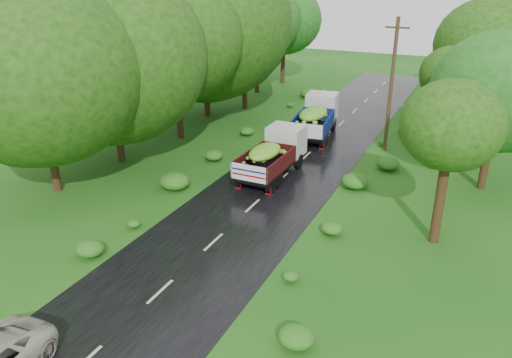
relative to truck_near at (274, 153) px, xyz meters
The scene contains 9 objects.
ground 12.27m from the truck_near, 87.08° to the right, with size 120.00×120.00×0.00m, color #134B10.
road 7.33m from the truck_near, 85.06° to the right, with size 6.50×80.00×0.02m, color black.
road_lines 6.36m from the truck_near, 84.26° to the right, with size 0.12×69.60×0.00m.
truck_near is the anchor object (origin of this frame).
truck_far 8.02m from the truck_near, 91.14° to the left, with size 3.04×6.56×2.66m.
utility_pole 9.06m from the truck_near, 54.90° to the left, with size 1.48×0.24×8.43m.
trees_left 12.67m from the truck_near, 144.72° to the left, with size 5.97×34.73×9.66m.
trees_right 16.03m from the truck_near, 49.68° to the left, with size 6.06×31.59×7.52m.
shrubs 2.20m from the truck_near, 71.24° to the left, with size 11.90×44.00×0.70m.
Camera 1 is at (9.74, -12.44, 11.07)m, focal length 35.00 mm.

